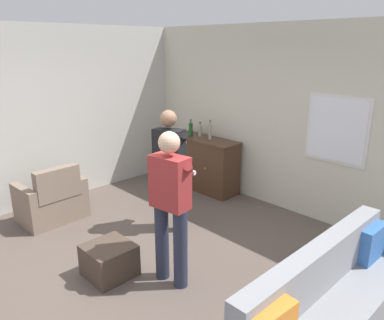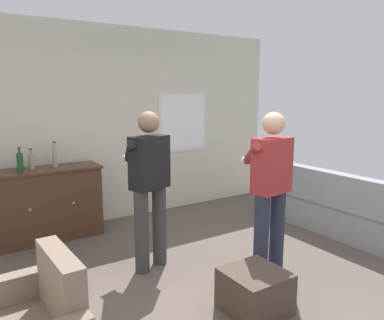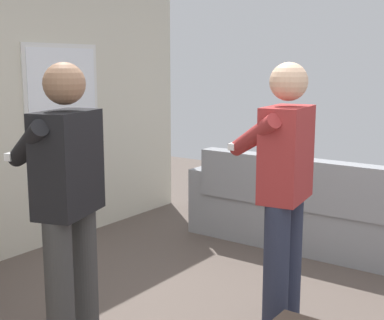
# 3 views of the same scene
# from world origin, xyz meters

# --- Properties ---
(ground) EXTENTS (10.40, 10.40, 0.00)m
(ground) POSITION_xyz_m (0.00, 0.00, 0.00)
(ground) COLOR brown
(wall_back_with_window) EXTENTS (5.20, 0.15, 2.80)m
(wall_back_with_window) POSITION_xyz_m (0.02, 2.66, 1.40)
(wall_back_with_window) COLOR beige
(wall_back_with_window) RESTS_ON ground
(couch) EXTENTS (0.57, 2.56, 0.86)m
(couch) POSITION_xyz_m (2.05, 0.49, 0.33)
(couch) COLOR gray
(couch) RESTS_ON ground
(sideboard_cabinet) EXTENTS (1.32, 0.49, 0.93)m
(sideboard_cabinet) POSITION_xyz_m (-1.23, 2.30, 0.47)
(sideboard_cabinet) COLOR #472D1E
(sideboard_cabinet) RESTS_ON ground
(bottle_wine_green) EXTENTS (0.06, 0.06, 0.33)m
(bottle_wine_green) POSITION_xyz_m (-1.10, 2.31, 1.06)
(bottle_wine_green) COLOR gray
(bottle_wine_green) RESTS_ON sideboard_cabinet
(bottle_liquor_amber) EXTENTS (0.07, 0.07, 0.30)m
(bottle_liquor_amber) POSITION_xyz_m (-1.52, 2.26, 1.05)
(bottle_liquor_amber) COLOR #1E4C23
(bottle_liquor_amber) RESTS_ON sideboard_cabinet
(bottle_spirits_clear) EXTENTS (0.07, 0.07, 0.26)m
(bottle_spirits_clear) POSITION_xyz_m (-1.38, 2.35, 1.03)
(bottle_spirits_clear) COLOR gray
(bottle_spirits_clear) RESTS_ON sideboard_cabinet
(ottoman) EXTENTS (0.50, 0.50, 0.36)m
(ottoman) POSITION_xyz_m (-0.12, -0.36, 0.18)
(ottoman) COLOR #47382D
(ottoman) RESTS_ON ground
(person_standing_left) EXTENTS (0.53, 0.52, 1.68)m
(person_standing_left) POSITION_xyz_m (-0.50, 0.88, 0.94)
(person_standing_left) COLOR #383838
(person_standing_left) RESTS_ON ground
(person_standing_right) EXTENTS (0.55, 0.50, 1.68)m
(person_standing_right) POSITION_xyz_m (0.45, 0.08, 0.94)
(person_standing_right) COLOR #282D42
(person_standing_right) RESTS_ON ground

